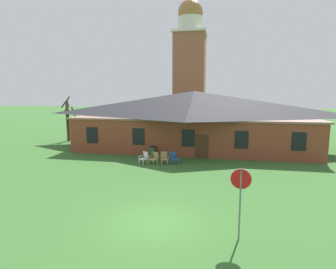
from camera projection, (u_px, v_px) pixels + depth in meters
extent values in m
plane|color=#336028|center=(155.00, 222.00, 12.09)|extent=(200.00, 200.00, 0.00)
cube|color=brown|center=(194.00, 132.00, 28.76)|extent=(22.60, 10.00, 3.20)
cube|color=#8C6458|center=(194.00, 116.00, 28.51)|extent=(23.05, 10.20, 0.16)
pyramid|color=#28282D|center=(194.00, 103.00, 28.31)|extent=(23.50, 10.40, 2.52)
cube|color=black|center=(92.00, 135.00, 25.55)|extent=(1.10, 0.06, 1.50)
cube|color=black|center=(138.00, 137.00, 24.70)|extent=(1.10, 0.06, 1.50)
cube|color=black|center=(188.00, 138.00, 23.85)|extent=(1.10, 0.06, 1.50)
cube|color=black|center=(242.00, 140.00, 23.00)|extent=(1.10, 0.06, 1.50)
cube|color=black|center=(299.00, 142.00, 22.15)|extent=(1.10, 0.06, 1.50)
cube|color=#422819|center=(202.00, 147.00, 23.73)|extent=(1.10, 0.06, 2.10)
cube|color=#93563D|center=(190.00, 82.00, 43.84)|extent=(4.80, 4.80, 14.79)
cube|color=silver|center=(190.00, 33.00, 42.72)|extent=(5.18, 5.18, 0.36)
cylinder|color=silver|center=(190.00, 25.00, 42.53)|extent=(3.80, 3.80, 2.20)
sphere|color=#9E6B38|center=(190.00, 13.00, 42.26)|extent=(3.88, 3.88, 3.88)
cylinder|color=slate|center=(240.00, 206.00, 10.42)|extent=(0.07, 0.07, 2.75)
cylinder|color=white|center=(241.00, 179.00, 10.28)|extent=(0.80, 0.08, 0.81)
cylinder|color=#B71414|center=(241.00, 179.00, 10.26)|extent=(0.76, 0.09, 0.76)
cube|color=white|center=(143.00, 162.00, 21.77)|extent=(0.07, 0.07, 0.36)
cube|color=white|center=(139.00, 161.00, 22.07)|extent=(0.07, 0.07, 0.36)
cube|color=white|center=(147.00, 161.00, 22.10)|extent=(0.07, 0.07, 0.36)
cube|color=white|center=(143.00, 160.00, 22.40)|extent=(0.07, 0.07, 0.36)
cube|color=white|center=(143.00, 159.00, 22.06)|extent=(0.73, 0.72, 0.05)
cube|color=white|center=(146.00, 155.00, 22.24)|extent=(0.54, 0.42, 0.54)
cube|color=white|center=(145.00, 157.00, 21.82)|extent=(0.29, 0.43, 0.03)
cube|color=white|center=(144.00, 159.00, 21.72)|extent=(0.05, 0.05, 0.22)
cube|color=white|center=(140.00, 156.00, 22.20)|extent=(0.29, 0.43, 0.03)
cube|color=white|center=(139.00, 158.00, 22.10)|extent=(0.05, 0.05, 0.22)
cube|color=tan|center=(153.00, 163.00, 21.63)|extent=(0.07, 0.07, 0.36)
cube|color=tan|center=(149.00, 162.00, 21.93)|extent=(0.07, 0.07, 0.36)
cube|color=tan|center=(157.00, 162.00, 21.97)|extent=(0.07, 0.07, 0.36)
cube|color=tan|center=(153.00, 161.00, 22.26)|extent=(0.07, 0.07, 0.36)
cube|color=tan|center=(153.00, 159.00, 21.92)|extent=(0.73, 0.72, 0.05)
cube|color=tan|center=(156.00, 155.00, 22.11)|extent=(0.54, 0.42, 0.54)
cube|color=tan|center=(156.00, 158.00, 21.69)|extent=(0.28, 0.44, 0.03)
cube|color=tan|center=(154.00, 159.00, 21.58)|extent=(0.05, 0.05, 0.22)
cube|color=tan|center=(150.00, 157.00, 22.06)|extent=(0.28, 0.44, 0.03)
cube|color=tan|center=(149.00, 158.00, 21.95)|extent=(0.05, 0.05, 0.22)
cube|color=tan|center=(167.00, 162.00, 21.84)|extent=(0.06, 0.06, 0.36)
cube|color=tan|center=(162.00, 162.00, 21.78)|extent=(0.06, 0.06, 0.36)
cube|color=tan|center=(167.00, 161.00, 22.27)|extent=(0.06, 0.06, 0.36)
cube|color=tan|center=(161.00, 161.00, 22.21)|extent=(0.06, 0.06, 0.36)
cube|color=tan|center=(164.00, 159.00, 21.99)|extent=(0.68, 0.67, 0.05)
cube|color=tan|center=(164.00, 155.00, 22.25)|extent=(0.55, 0.35, 0.54)
cube|color=tan|center=(168.00, 157.00, 21.98)|extent=(0.21, 0.46, 0.03)
cube|color=tan|center=(168.00, 159.00, 21.84)|extent=(0.05, 0.05, 0.22)
cube|color=tan|center=(161.00, 157.00, 21.91)|extent=(0.21, 0.46, 0.03)
cube|color=tan|center=(161.00, 159.00, 21.76)|extent=(0.05, 0.05, 0.22)
cube|color=#2D5693|center=(178.00, 162.00, 21.89)|extent=(0.07, 0.07, 0.36)
cube|color=#2D5693|center=(173.00, 163.00, 21.72)|extent=(0.07, 0.07, 0.36)
cube|color=#2D5693|center=(176.00, 161.00, 22.29)|extent=(0.07, 0.07, 0.36)
cube|color=#2D5693|center=(171.00, 161.00, 22.13)|extent=(0.07, 0.07, 0.36)
cube|color=#2D5693|center=(174.00, 159.00, 21.98)|extent=(0.73, 0.73, 0.05)
cube|color=#2D5693|center=(173.00, 155.00, 22.22)|extent=(0.54, 0.44, 0.54)
cube|color=#2D5693|center=(178.00, 157.00, 22.03)|extent=(0.30, 0.43, 0.03)
cube|color=#2D5693|center=(178.00, 158.00, 21.90)|extent=(0.06, 0.06, 0.22)
cube|color=#2D5693|center=(171.00, 157.00, 21.82)|extent=(0.30, 0.43, 0.03)
cube|color=#2D5693|center=(172.00, 159.00, 21.69)|extent=(0.06, 0.06, 0.22)
cylinder|color=brown|center=(68.00, 121.00, 32.29)|extent=(0.36, 0.36, 4.79)
cylinder|color=brown|center=(73.00, 112.00, 32.19)|extent=(0.58, 1.49, 1.28)
cylinder|color=brown|center=(66.00, 109.00, 32.37)|extent=(0.71, 0.70, 1.04)
cylinder|color=brown|center=(65.00, 102.00, 32.37)|extent=(0.89, 0.95, 1.37)
cylinder|color=#335638|center=(153.00, 152.00, 24.37)|extent=(0.52, 0.52, 0.90)
cylinder|color=black|center=(153.00, 147.00, 24.30)|extent=(0.56, 0.56, 0.08)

